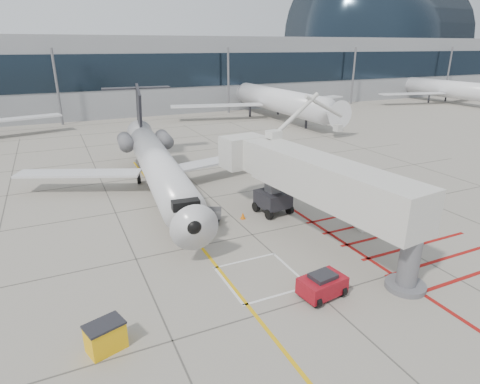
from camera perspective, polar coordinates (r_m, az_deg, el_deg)
name	(u,v)px	position (r m, az deg, el deg)	size (l,w,h in m)	color
ground_plane	(282,261)	(24.91, 5.94, -9.75)	(260.00, 260.00, 0.00)	gray
regional_jet	(161,154)	(33.21, -11.13, 5.31)	(24.70, 31.14, 8.16)	silver
jet_bridge	(328,190)	(26.14, 12.43, 0.32)	(8.80, 18.57, 7.43)	silver
pushback_tug	(322,284)	(21.78, 11.61, -12.75)	(2.37, 1.48, 1.38)	maroon
spill_bin	(106,336)	(19.10, -18.59, -18.90)	(1.54, 1.03, 1.33)	#F8B60D
baggage_cart	(209,216)	(29.64, -4.43, -3.39)	(1.79, 1.13, 1.13)	#505155
ground_power_unit	(371,215)	(30.31, 18.18, -3.10)	(2.34, 1.37, 1.85)	silver
cone_nose	(203,226)	(28.69, -5.28, -4.89)	(0.39, 0.39, 0.54)	#FB5A0D
cone_side	(243,216)	(30.35, 0.41, -3.37)	(0.37, 0.37, 0.52)	orange
terminal_building	(156,72)	(91.08, -11.92, 16.36)	(180.00, 28.00, 14.00)	gray
terminal_glass_band	(174,71)	(77.46, -9.38, 16.66)	(180.00, 0.10, 6.00)	black
terminal_dome	(376,39)	(120.15, 18.75, 19.94)	(40.00, 28.00, 28.00)	black
bg_aircraft_c	(270,84)	(74.04, 4.30, 15.11)	(35.62, 39.57, 11.87)	silver
bg_aircraft_e	(448,78)	(104.03, 27.47, 14.23)	(33.35, 37.06, 11.12)	silver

